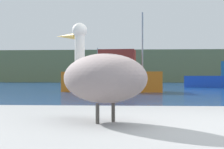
# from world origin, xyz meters

# --- Properties ---
(hillside_backdrop) EXTENTS (140.00, 13.75, 6.80)m
(hillside_backdrop) POSITION_xyz_m (0.00, 70.86, 3.40)
(hillside_backdrop) COLOR #6B7A51
(hillside_backdrop) RESTS_ON ground
(pelican) EXTENTS (1.01, 1.07, 0.86)m
(pelican) POSITION_xyz_m (-1.06, 0.29, 1.10)
(pelican) COLOR gray
(pelican) RESTS_ON pier_dock
(fishing_boat_orange) EXTENTS (7.59, 3.08, 5.92)m
(fishing_boat_orange) POSITION_xyz_m (-2.07, 21.79, 1.10)
(fishing_boat_orange) COLOR orange
(fishing_boat_orange) RESTS_ON ground
(fishing_boat_teal) EXTENTS (7.45, 2.33, 4.30)m
(fishing_boat_teal) POSITION_xyz_m (-2.54, 32.71, 0.80)
(fishing_boat_teal) COLOR teal
(fishing_boat_teal) RESTS_ON ground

